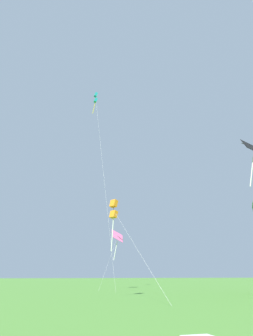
% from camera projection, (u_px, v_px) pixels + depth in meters
% --- Properties ---
extents(kite_orange_box, '(1.43, 8.43, 7.27)m').
position_uv_depth(kite_orange_box, '(114.00, 211.00, 27.59)').
color(kite_orange_box, orange).
rests_on(kite_orange_box, ground_plane).
extents(kite_teal_box, '(0.95, 9.11, 24.93)m').
position_uv_depth(kite_teal_box, '(96.00, 99.00, 46.85)').
color(kite_teal_box, teal).
rests_on(kite_teal_box, ground_plane).
extents(kite_pink_low, '(4.26, 5.76, 7.10)m').
position_uv_depth(kite_pink_low, '(117.00, 241.00, 43.74)').
color(kite_pink_low, pink).
rests_on(kite_pink_low, ground_plane).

